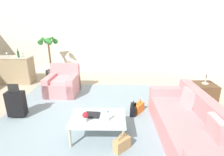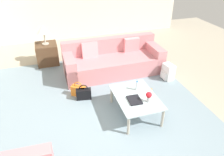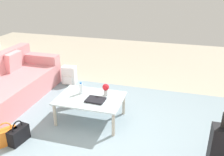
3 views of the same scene
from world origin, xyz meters
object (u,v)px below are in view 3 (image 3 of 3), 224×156
(coffee_table, at_px, (90,100))
(handbag_orange, at_px, (6,136))
(handbag_black, at_px, (19,135))
(handbag_tan, at_px, (75,99))
(water_bottle, at_px, (81,88))
(coffee_table_book, at_px, (95,100))
(couch, at_px, (3,89))
(flower_vase, at_px, (106,89))
(backpack_white, at_px, (69,75))

(coffee_table, xyz_separation_m, handbag_orange, (0.94, 0.95, -0.24))
(handbag_black, height_order, handbag_tan, same)
(water_bottle, relative_size, coffee_table_book, 0.70)
(couch, height_order, flower_vase, couch)
(coffee_table_book, xyz_separation_m, flower_vase, (-0.10, -0.23, 0.11))
(handbag_tan, bearing_deg, handbag_black, 75.28)
(coffee_table_book, distance_m, handbag_tan, 0.81)
(coffee_table, height_order, flower_vase, flower_vase)
(coffee_table_book, height_order, flower_vase, flower_vase)
(flower_vase, bearing_deg, water_bottle, 6.79)
(couch, xyz_separation_m, coffee_table, (-1.80, 0.10, 0.07))
(flower_vase, relative_size, handbag_black, 0.57)
(water_bottle, height_order, coffee_table_book, water_bottle)
(water_bottle, bearing_deg, couch, 0.00)
(handbag_orange, bearing_deg, flower_vase, -136.53)
(water_bottle, height_order, backpack_white, water_bottle)
(coffee_table, distance_m, handbag_orange, 1.36)
(water_bottle, distance_m, handbag_orange, 1.34)
(handbag_orange, relative_size, backpack_white, 0.89)
(couch, xyz_separation_m, water_bottle, (-1.60, 0.00, 0.21))
(coffee_table_book, relative_size, backpack_white, 0.73)
(coffee_table_book, height_order, handbag_black, coffee_table_book)
(handbag_tan, xyz_separation_m, handbag_orange, (0.48, 1.35, 0.00))
(handbag_orange, bearing_deg, handbag_black, -151.03)
(coffee_table, bearing_deg, handbag_orange, 45.29)
(handbag_black, distance_m, handbag_tan, 1.31)
(flower_vase, distance_m, handbag_black, 1.49)
(flower_vase, xyz_separation_m, handbag_orange, (1.16, 1.10, -0.41))
(coffee_table, xyz_separation_m, water_bottle, (0.20, -0.10, 0.14))
(couch, xyz_separation_m, handbag_orange, (-0.85, 1.05, -0.17))
(flower_vase, height_order, handbag_black, flower_vase)
(coffee_table_book, distance_m, handbag_black, 1.24)
(water_bottle, relative_size, backpack_white, 0.51)
(coffee_table_book, relative_size, handbag_tan, 0.82)
(handbag_orange, xyz_separation_m, backpack_white, (0.06, -2.24, 0.06))
(coffee_table_book, xyz_separation_m, handbag_black, (0.91, 0.79, -0.30))
(couch, xyz_separation_m, coffee_table_book, (-1.92, 0.18, 0.14))
(water_bottle, bearing_deg, handbag_orange, 54.79)
(couch, distance_m, backpack_white, 1.44)
(flower_vase, bearing_deg, coffee_table_book, 66.50)
(backpack_white, bearing_deg, handbag_tan, 121.27)
(handbag_black, bearing_deg, couch, -44.01)
(coffee_table, bearing_deg, coffee_table_book, 146.31)
(backpack_white, bearing_deg, handbag_black, 95.46)
(couch, relative_size, water_bottle, 12.22)
(coffee_table, distance_m, handbag_tan, 0.66)
(couch, height_order, backpack_white, couch)
(flower_vase, bearing_deg, couch, 1.42)
(couch, relative_size, coffee_table_book, 8.52)
(coffee_table, bearing_deg, backpack_white, -52.25)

